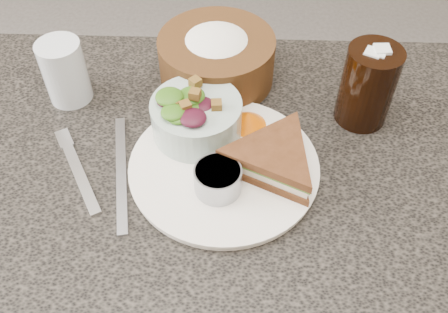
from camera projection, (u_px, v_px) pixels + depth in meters
dining_table at (210, 293)px, 1.02m from camera, size 1.00×0.70×0.75m
dinner_plate at (224, 167)px, 0.75m from camera, size 0.28×0.28×0.01m
sandwich at (274, 159)px, 0.72m from camera, size 0.22×0.22×0.05m
salad_bowl at (196, 112)px, 0.76m from camera, size 0.16×0.16×0.08m
dressing_ramekin at (218, 179)px, 0.70m from camera, size 0.07×0.07×0.04m
orange_wedge at (248, 119)px, 0.79m from camera, size 0.08×0.08×0.03m
fork at (79, 174)px, 0.74m from camera, size 0.09×0.15×0.00m
knife at (121, 172)px, 0.75m from camera, size 0.06×0.22×0.00m
bread_basket at (217, 52)px, 0.85m from camera, size 0.22×0.22×0.11m
cola_glass at (368, 83)px, 0.77m from camera, size 0.11×0.11×0.14m
water_glass at (65, 72)px, 0.82m from camera, size 0.09×0.09×0.11m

